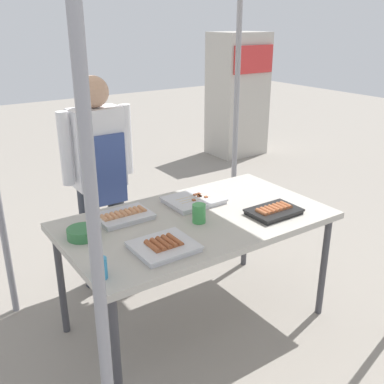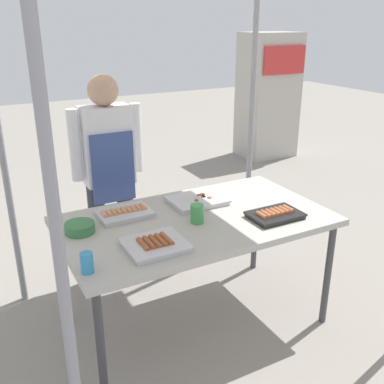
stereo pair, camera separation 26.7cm
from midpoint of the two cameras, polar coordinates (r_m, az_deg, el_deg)
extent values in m
plane|color=gray|center=(3.08, -2.04, -16.17)|extent=(18.00, 18.00, 0.00)
cube|color=#B7B2A8|center=(2.70, -2.24, -3.74)|extent=(1.60, 0.90, 0.04)
cylinder|color=#3F3F44|center=(2.33, -13.08, -19.91)|extent=(0.04, 0.04, 0.71)
cylinder|color=#3F3F44|center=(3.04, 14.00, -9.29)|extent=(0.04, 0.04, 0.71)
cylinder|color=#3F3F44|center=(2.94, -18.90, -10.97)|extent=(0.04, 0.04, 0.71)
cylinder|color=#3F3F44|center=(3.53, 4.65, -4.19)|extent=(0.04, 0.04, 0.71)
cylinder|color=gray|center=(1.50, -17.18, -8.01)|extent=(0.04, 0.04, 2.32)
cylinder|color=gray|center=(3.71, 3.58, 10.20)|extent=(0.04, 0.04, 2.32)
cube|color=silver|center=(2.72, -11.46, -3.25)|extent=(0.31, 0.22, 0.02)
cube|color=silver|center=(2.71, -11.49, -2.94)|extent=(0.32, 0.23, 0.01)
cylinder|color=tan|center=(2.67, -13.92, -3.37)|extent=(0.03, 0.08, 0.03)
cylinder|color=tan|center=(2.68, -13.31, -3.23)|extent=(0.03, 0.08, 0.03)
cylinder|color=tan|center=(2.69, -12.70, -3.08)|extent=(0.03, 0.08, 0.03)
cylinder|color=tan|center=(2.70, -12.10, -2.93)|extent=(0.03, 0.08, 0.03)
cylinder|color=tan|center=(2.71, -11.50, -2.79)|extent=(0.03, 0.08, 0.03)
cylinder|color=tan|center=(2.72, -10.91, -2.65)|extent=(0.03, 0.08, 0.03)
cylinder|color=tan|center=(2.73, -10.32, -2.50)|extent=(0.03, 0.08, 0.03)
cylinder|color=tan|center=(2.74, -9.74, -2.36)|extent=(0.03, 0.08, 0.03)
cylinder|color=tan|center=(2.75, -9.16, -2.22)|extent=(0.03, 0.08, 0.03)
cube|color=silver|center=(2.90, -2.43, -1.24)|extent=(0.34, 0.27, 0.02)
cube|color=silver|center=(2.89, -2.43, -0.94)|extent=(0.35, 0.28, 0.01)
cylinder|color=tan|center=(2.86, -2.05, -1.09)|extent=(0.23, 0.01, 0.01)
cube|color=#9E512D|center=(2.85, -2.44, -1.19)|extent=(0.02, 0.02, 0.02)
cube|color=#9E512D|center=(2.90, -0.83, -0.78)|extent=(0.02, 0.02, 0.02)
cylinder|color=tan|center=(2.89, -2.44, -0.87)|extent=(0.23, 0.01, 0.01)
cube|color=#9E512D|center=(2.92, -1.59, -0.66)|extent=(0.02, 0.02, 0.02)
cube|color=#9E512D|center=(2.92, -1.68, -0.68)|extent=(0.02, 0.02, 0.02)
cylinder|color=tan|center=(2.92, -2.81, -0.65)|extent=(0.23, 0.01, 0.01)
cube|color=#9E512D|center=(2.95, -1.94, -0.43)|extent=(0.02, 0.02, 0.02)
cube|color=#9E512D|center=(2.95, -1.71, -0.38)|extent=(0.02, 0.02, 0.02)
cube|color=#9E512D|center=(2.94, -2.20, -0.50)|extent=(0.02, 0.02, 0.02)
cube|color=black|center=(2.75, 7.66, -2.68)|extent=(0.30, 0.20, 0.02)
cube|color=black|center=(2.75, 7.68, -2.37)|extent=(0.31, 0.22, 0.01)
cylinder|color=#B7663D|center=(2.68, 6.08, -2.69)|extent=(0.03, 0.09, 0.03)
cylinder|color=#B7663D|center=(2.70, 6.63, -2.52)|extent=(0.03, 0.09, 0.03)
cylinder|color=#B7663D|center=(2.72, 7.16, -2.36)|extent=(0.03, 0.09, 0.03)
cylinder|color=#B7663D|center=(2.74, 7.69, -2.20)|extent=(0.03, 0.09, 0.03)
cylinder|color=#B7663D|center=(2.76, 8.20, -2.04)|extent=(0.03, 0.09, 0.03)
cylinder|color=#B7663D|center=(2.79, 8.71, -1.88)|extent=(0.03, 0.09, 0.03)
cylinder|color=#B7663D|center=(2.81, 9.22, -1.73)|extent=(0.03, 0.09, 0.03)
cube|color=silver|center=(2.34, -6.89, -7.15)|extent=(0.30, 0.27, 0.02)
cube|color=silver|center=(2.33, -6.90, -6.80)|extent=(0.31, 0.28, 0.01)
cylinder|color=#9E512D|center=(2.30, -8.39, -7.02)|extent=(0.03, 0.13, 0.03)
cylinder|color=#9E512D|center=(2.32, -7.65, -6.81)|extent=(0.03, 0.13, 0.03)
cylinder|color=#9E512D|center=(2.33, -6.91, -6.60)|extent=(0.03, 0.13, 0.03)
cylinder|color=#9E512D|center=(2.34, -6.19, -6.40)|extent=(0.03, 0.13, 0.03)
cylinder|color=#9E512D|center=(2.36, -5.47, -6.19)|extent=(0.03, 0.13, 0.03)
cylinder|color=#33723F|center=(2.54, -16.75, -5.10)|extent=(0.17, 0.17, 0.06)
cylinder|color=#3F994C|center=(2.61, -2.03, -2.80)|extent=(0.08, 0.08, 0.11)
cylinder|color=#338CBF|center=(2.14, -15.14, -9.45)|extent=(0.06, 0.06, 0.10)
cylinder|color=#333842|center=(3.36, -15.12, -5.77)|extent=(0.12, 0.12, 0.77)
cylinder|color=#333842|center=(3.42, -11.66, -4.91)|extent=(0.12, 0.12, 0.77)
cube|color=white|center=(3.16, -14.37, 5.43)|extent=(0.34, 0.20, 0.55)
cube|color=#384C8C|center=(3.10, -13.42, 2.57)|extent=(0.30, 0.02, 0.49)
cylinder|color=white|center=(3.08, -18.24, 5.20)|extent=(0.08, 0.08, 0.49)
cylinder|color=white|center=(3.23, -10.76, 6.57)|extent=(0.08, 0.08, 0.49)
sphere|color=tan|center=(3.08, -15.02, 12.20)|extent=(0.21, 0.21, 0.21)
cube|color=#B7B2A8|center=(6.54, 4.61, 12.20)|extent=(0.73, 0.58, 1.70)
cube|color=red|center=(6.24, 6.61, 16.42)|extent=(0.66, 0.03, 0.36)
camera|label=1|loc=(0.13, -92.86, -1.11)|focal=41.89mm
camera|label=2|loc=(0.13, 87.14, 1.11)|focal=41.89mm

